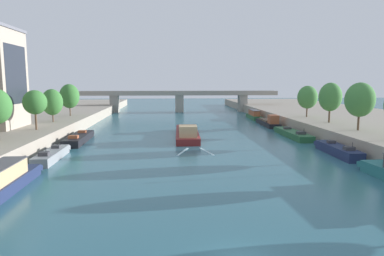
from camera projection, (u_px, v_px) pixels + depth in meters
The scene contains 17 objects.
quay_right at pixel (367, 123), 77.07m from camera, with size 36.00×170.00×2.56m, color gray.
barge_midriver at pixel (187, 133), 65.32m from camera, with size 4.84×20.32×3.05m.
wake_behind_barge at pixel (195, 151), 52.48m from camera, with size 5.60×5.99×0.03m.
moored_boat_left_far at pixel (0, 182), 32.74m from camera, with size 3.13×14.48×2.78m.
moored_boat_left_end at pixel (52, 155), 47.10m from camera, with size 2.38×11.04×2.31m.
moored_boat_left_upstream at pixel (79, 138), 60.99m from camera, with size 3.04×13.69×2.35m.
moored_boat_right_second at pixel (338, 150), 50.14m from camera, with size 2.57×11.77×2.45m.
moored_boat_right_end at pixel (292, 134), 66.50m from camera, with size 2.96×14.88×2.23m.
moored_boat_right_far at pixel (269, 122), 82.96m from camera, with size 3.21×14.44×2.99m.
moored_boat_right_near at pixel (254, 115), 98.01m from camera, with size 2.57×12.18×2.64m.
tree_left_second at pixel (35, 102), 57.23m from camera, with size 3.85×3.85×6.64m.
tree_left_third at pixel (52, 102), 68.62m from camera, with size 4.11×4.11×6.57m.
tree_left_by_lamp at pixel (69, 96), 80.52m from camera, with size 4.51×4.51×7.46m.
tree_right_second at pixel (360, 100), 56.60m from camera, with size 4.76×4.76×7.91m.
tree_right_third at pixel (330, 97), 67.39m from camera, with size 4.38×4.38×7.84m.
tree_right_past_mid at pixel (307, 97), 78.20m from camera, with size 4.48×4.48×7.10m.
bridge_far at pixel (179, 98), 120.36m from camera, with size 68.88×4.40×7.33m.
Camera 1 is at (-4.24, -18.48, 10.62)m, focal length 32.22 mm.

